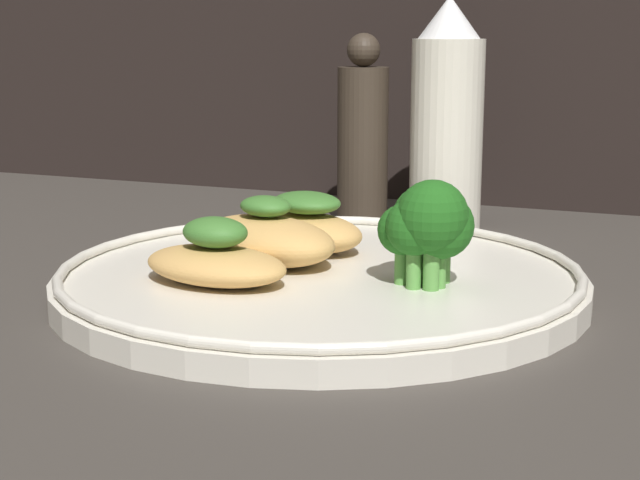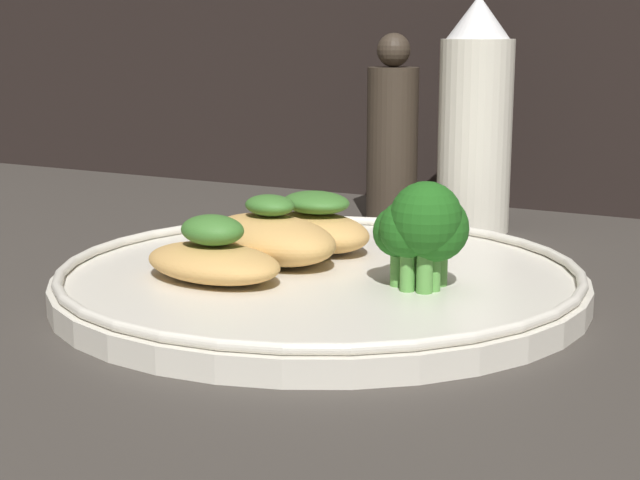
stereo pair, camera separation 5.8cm
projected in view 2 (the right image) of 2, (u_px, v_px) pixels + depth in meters
The scene contains 8 objects.
ground_plane at pixel (320, 304), 58.46cm from camera, with size 180.00×180.00×1.00cm, color #3D3833.
plate at pixel (320, 280), 58.14cm from camera, with size 31.44×31.44×2.00cm.
grilled_meat_front at pixel (213, 257), 55.99cm from camera, with size 9.49×6.62×3.83cm.
grilled_meat_middle at pixel (270, 237), 60.27cm from camera, with size 11.16×8.62×4.25cm.
grilled_meat_back at pixel (316, 226), 63.56cm from camera, with size 9.48×7.60×3.90cm.
broccoli_bunch at pixel (422, 226), 53.65cm from camera, with size 5.50×5.07×6.17cm.
sauce_bottle at pixel (475, 120), 75.74cm from camera, with size 5.70×5.70×18.12cm.
pepper_grinder at pixel (392, 138), 79.40cm from camera, with size 4.15×4.15×15.30cm.
Camera 2 is at (27.02, -49.47, 15.47)cm, focal length 55.00 mm.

